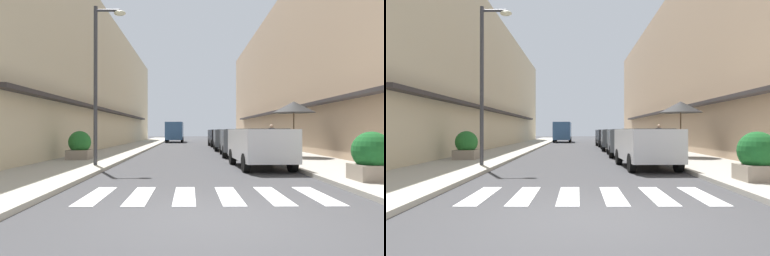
{
  "view_description": "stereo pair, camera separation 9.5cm",
  "coord_description": "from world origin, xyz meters",
  "views": [
    {
      "loc": [
        -0.37,
        -5.59,
        1.42
      ],
      "look_at": [
        -0.23,
        13.6,
        1.53
      ],
      "focal_mm": 33.04,
      "sensor_mm": 36.0,
      "label": 1
    },
    {
      "loc": [
        -0.28,
        -5.59,
        1.42
      ],
      "look_at": [
        -0.23,
        13.6,
        1.53
      ],
      "focal_mm": 33.04,
      "sensor_mm": 36.0,
      "label": 2
    }
  ],
  "objects": [
    {
      "name": "parked_car_mid",
      "position": [
        2.26,
        13.59,
        0.92
      ],
      "size": [
        1.95,
        4.28,
        1.47
      ],
      "color": "#4C5156",
      "rests_on": "ground_plane"
    },
    {
      "name": "crosswalk",
      "position": [
        -0.0,
        2.01,
        0.01
      ],
      "size": [
        5.2,
        2.2,
        0.01
      ],
      "color": "silver",
      "rests_on": "ground_plane"
    },
    {
      "name": "parked_car_distant",
      "position": [
        2.26,
        24.79,
        0.92
      ],
      "size": [
        1.91,
        4.0,
        1.47
      ],
      "color": "black",
      "rests_on": "ground_plane"
    },
    {
      "name": "parked_car_far",
      "position": [
        2.26,
        19.19,
        0.92
      ],
      "size": [
        1.94,
        4.38,
        1.47
      ],
      "color": "#4C5156",
      "rests_on": "ground_plane"
    },
    {
      "name": "planter_corner",
      "position": [
        4.35,
        3.51,
        0.74
      ],
      "size": [
        1.0,
        1.0,
        1.26
      ],
      "color": "gray",
      "rests_on": "sidewalk_right"
    },
    {
      "name": "building_row_left",
      "position": [
        -8.92,
        21.8,
        5.13
      ],
      "size": [
        5.5,
        47.61,
        10.27
      ],
      "color": "beige",
      "rests_on": "ground_plane"
    },
    {
      "name": "cafe_umbrella",
      "position": [
        4.77,
        11.75,
        2.54
      ],
      "size": [
        2.1,
        2.1,
        2.71
      ],
      "color": "#262626",
      "rests_on": "sidewalk_right"
    },
    {
      "name": "street_lamp",
      "position": [
        -3.7,
        7.55,
        3.69
      ],
      "size": [
        1.19,
        0.28,
        5.91
      ],
      "color": "#38383D",
      "rests_on": "sidewalk_left"
    },
    {
      "name": "building_row_right",
      "position": [
        8.92,
        21.8,
        5.73
      ],
      "size": [
        5.5,
        47.61,
        11.46
      ],
      "color": "tan",
      "rests_on": "ground_plane"
    },
    {
      "name": "ground_plane",
      "position": [
        0.0,
        20.27,
        0.0
      ],
      "size": [
        111.49,
        111.49,
        0.0
      ],
      "primitive_type": "plane",
      "color": "#38383A"
    },
    {
      "name": "planter_midblock",
      "position": [
        -5.26,
        10.17,
        0.72
      ],
      "size": [
        0.99,
        0.99,
        1.26
      ],
      "color": "gray",
      "rests_on": "sidewalk_left"
    },
    {
      "name": "pedestrian_walking_near",
      "position": [
        4.45,
        15.08,
        0.98
      ],
      "size": [
        0.34,
        0.34,
        1.63
      ],
      "rotation": [
        0.0,
        0.0,
        0.05
      ],
      "color": "#282B33",
      "rests_on": "sidewalk_right"
    },
    {
      "name": "delivery_van",
      "position": [
        -2.11,
        36.1,
        1.41
      ],
      "size": [
        2.04,
        5.41,
        2.37
      ],
      "color": "#33598C",
      "rests_on": "ground_plane"
    },
    {
      "name": "sidewalk_right",
      "position": [
        4.87,
        20.27,
        0.06
      ],
      "size": [
        3.12,
        70.95,
        0.12
      ],
      "primitive_type": "cube",
      "color": "#9E998E",
      "rests_on": "ground_plane"
    },
    {
      "name": "parked_car_near",
      "position": [
        2.26,
        7.58,
        0.92
      ],
      "size": [
        1.94,
        4.21,
        1.47
      ],
      "color": "silver",
      "rests_on": "ground_plane"
    },
    {
      "name": "sidewalk_left",
      "position": [
        -4.87,
        20.27,
        0.06
      ],
      "size": [
        3.12,
        70.95,
        0.12
      ],
      "primitive_type": "cube",
      "color": "#ADA899",
      "rests_on": "ground_plane"
    }
  ]
}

